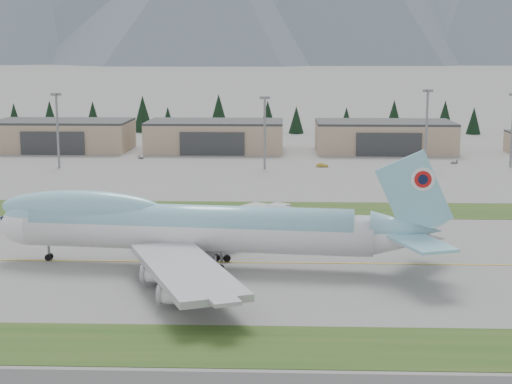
{
  "coord_description": "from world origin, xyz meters",
  "views": [
    {
      "loc": [
        9.62,
        -128.05,
        35.28
      ],
      "look_at": [
        4.14,
        22.97,
        8.0
      ],
      "focal_mm": 55.0,
      "sensor_mm": 36.0,
      "label": 1
    }
  ],
  "objects_px": {
    "hangar_right": "(384,136)",
    "service_vehicle_b": "(322,167)",
    "hangar_left": "(63,135)",
    "hangar_center": "(215,136)",
    "service_vehicle_a": "(141,158)",
    "boeing_747_freighter": "(192,227)",
    "service_vehicle_c": "(454,163)"
  },
  "relations": [
    {
      "from": "hangar_center",
      "to": "service_vehicle_a",
      "type": "xyz_separation_m",
      "value": [
        -23.11,
        -20.66,
        -5.39
      ]
    },
    {
      "from": "service_vehicle_b",
      "to": "hangar_right",
      "type": "bearing_deg",
      "value": -33.08
    },
    {
      "from": "hangar_right",
      "to": "service_vehicle_a",
      "type": "height_order",
      "value": "hangar_right"
    },
    {
      "from": "hangar_center",
      "to": "hangar_right",
      "type": "relative_size",
      "value": 1.0
    },
    {
      "from": "boeing_747_freighter",
      "to": "service_vehicle_b",
      "type": "bearing_deg",
      "value": 82.59
    },
    {
      "from": "hangar_right",
      "to": "service_vehicle_b",
      "type": "xyz_separation_m",
      "value": [
        -23.66,
        -38.56,
        -5.39
      ]
    },
    {
      "from": "boeing_747_freighter",
      "to": "service_vehicle_b",
      "type": "distance_m",
      "value": 116.87
    },
    {
      "from": "boeing_747_freighter",
      "to": "service_vehicle_a",
      "type": "height_order",
      "value": "boeing_747_freighter"
    },
    {
      "from": "hangar_center",
      "to": "service_vehicle_b",
      "type": "distance_m",
      "value": 53.26
    },
    {
      "from": "hangar_center",
      "to": "service_vehicle_b",
      "type": "height_order",
      "value": "hangar_center"
    },
    {
      "from": "hangar_left",
      "to": "service_vehicle_c",
      "type": "height_order",
      "value": "hangar_left"
    },
    {
      "from": "hangar_left",
      "to": "hangar_center",
      "type": "xyz_separation_m",
      "value": [
        55.0,
        0.0,
        0.0
      ]
    },
    {
      "from": "boeing_747_freighter",
      "to": "hangar_center",
      "type": "xyz_separation_m",
      "value": [
        -9.45,
        152.11,
        -1.25
      ]
    },
    {
      "from": "hangar_left",
      "to": "service_vehicle_c",
      "type": "xyz_separation_m",
      "value": [
        133.87,
        -28.89,
        -5.39
      ]
    },
    {
      "from": "boeing_747_freighter",
      "to": "hangar_right",
      "type": "xyz_separation_m",
      "value": [
        50.55,
        152.11,
        -1.25
      ]
    },
    {
      "from": "hangar_center",
      "to": "service_vehicle_b",
      "type": "xyz_separation_m",
      "value": [
        36.34,
        -38.56,
        -5.39
      ]
    },
    {
      "from": "hangar_center",
      "to": "hangar_right",
      "type": "distance_m",
      "value": 60.0
    },
    {
      "from": "boeing_747_freighter",
      "to": "hangar_left",
      "type": "xyz_separation_m",
      "value": [
        -64.45,
        152.11,
        -1.25
      ]
    },
    {
      "from": "hangar_right",
      "to": "boeing_747_freighter",
      "type": "bearing_deg",
      "value": -108.38
    },
    {
      "from": "hangar_left",
      "to": "service_vehicle_b",
      "type": "distance_m",
      "value": 99.29
    },
    {
      "from": "hangar_center",
      "to": "service_vehicle_a",
      "type": "relative_size",
      "value": 11.98
    },
    {
      "from": "boeing_747_freighter",
      "to": "service_vehicle_a",
      "type": "bearing_deg",
      "value": 109.83
    },
    {
      "from": "hangar_center",
      "to": "service_vehicle_a",
      "type": "bearing_deg",
      "value": -138.21
    },
    {
      "from": "hangar_right",
      "to": "service_vehicle_b",
      "type": "bearing_deg",
      "value": -121.53
    },
    {
      "from": "hangar_right",
      "to": "service_vehicle_b",
      "type": "height_order",
      "value": "hangar_right"
    },
    {
      "from": "boeing_747_freighter",
      "to": "hangar_center",
      "type": "bearing_deg",
      "value": 99.47
    },
    {
      "from": "hangar_left",
      "to": "hangar_center",
      "type": "height_order",
      "value": "same"
    },
    {
      "from": "boeing_747_freighter",
      "to": "hangar_right",
      "type": "relative_size",
      "value": 1.6
    },
    {
      "from": "hangar_left",
      "to": "service_vehicle_a",
      "type": "distance_m",
      "value": 38.37
    },
    {
      "from": "service_vehicle_a",
      "to": "service_vehicle_c",
      "type": "distance_m",
      "value": 102.31
    },
    {
      "from": "hangar_center",
      "to": "service_vehicle_b",
      "type": "relative_size",
      "value": 12.93
    },
    {
      "from": "service_vehicle_b",
      "to": "hangar_left",
      "type": "bearing_deg",
      "value": 65.56
    }
  ]
}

